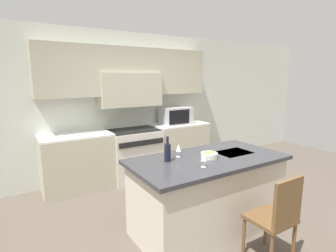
{
  "coord_description": "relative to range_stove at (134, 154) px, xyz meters",
  "views": [
    {
      "loc": [
        -1.94,
        -2.44,
        1.87
      ],
      "look_at": [
        0.03,
        0.73,
        1.18
      ],
      "focal_mm": 28.0,
      "sensor_mm": 36.0,
      "label": 1
    }
  ],
  "objects": [
    {
      "name": "ground_plane",
      "position": [
        0.0,
        -1.89,
        -0.46
      ],
      "size": [
        10.0,
        10.0,
        0.0
      ],
      "primitive_type": "plane",
      "color": "brown"
    },
    {
      "name": "back_cabinetry",
      "position": [
        0.0,
        0.27,
        1.12
      ],
      "size": [
        10.0,
        0.46,
        2.7
      ],
      "color": "silver",
      "rests_on": "ground_plane"
    },
    {
      "name": "back_counter",
      "position": [
        0.0,
        0.02,
        0.01
      ],
      "size": [
        3.17,
        0.62,
        0.95
      ],
      "color": "#B2AD93",
      "rests_on": "ground_plane"
    },
    {
      "name": "range_stove",
      "position": [
        0.0,
        0.0,
        0.0
      ],
      "size": [
        0.91,
        0.7,
        0.93
      ],
      "color": "beige",
      "rests_on": "ground_plane"
    },
    {
      "name": "microwave",
      "position": [
        0.94,
        0.02,
        0.65
      ],
      "size": [
        0.59,
        0.43,
        0.33
      ],
      "color": "#B7B7BC",
      "rests_on": "back_counter"
    },
    {
      "name": "kitchen_island",
      "position": [
        0.05,
        -2.02,
        0.0
      ],
      "size": [
        1.89,
        0.96,
        0.93
      ],
      "color": "beige",
      "rests_on": "ground_plane"
    },
    {
      "name": "island_chair",
      "position": [
        0.25,
        -2.86,
        0.06
      ],
      "size": [
        0.42,
        0.4,
        0.93
      ],
      "color": "brown",
      "rests_on": "ground_plane"
    },
    {
      "name": "wine_bottle",
      "position": [
        -0.43,
        -1.88,
        0.57
      ],
      "size": [
        0.07,
        0.07,
        0.29
      ],
      "color": "black",
      "rests_on": "kitchen_island"
    },
    {
      "name": "wine_glass_near",
      "position": [
        -0.21,
        -2.26,
        0.57
      ],
      "size": [
        0.07,
        0.07,
        0.16
      ],
      "color": "white",
      "rests_on": "kitchen_island"
    },
    {
      "name": "wine_glass_far",
      "position": [
        -0.23,
        -1.81,
        0.57
      ],
      "size": [
        0.07,
        0.07,
        0.16
      ],
      "color": "white",
      "rests_on": "kitchen_island"
    },
    {
      "name": "fruit_bowl",
      "position": [
        0.06,
        -2.04,
        0.5
      ],
      "size": [
        0.2,
        0.2,
        0.09
      ],
      "color": "silver",
      "rests_on": "kitchen_island"
    }
  ]
}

